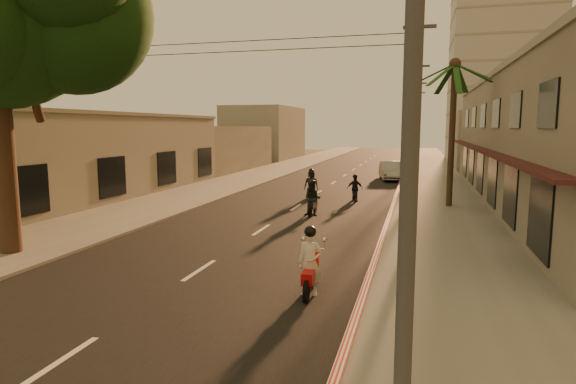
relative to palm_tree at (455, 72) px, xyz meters
name	(u,v)px	position (x,y,z in m)	size (l,w,h in m)	color
ground	(166,292)	(-8.00, -16.00, -7.15)	(160.00, 160.00, 0.00)	#383023
road	(318,193)	(-8.00, 4.00, -7.14)	(10.00, 140.00, 0.02)	black
sidewalk_right	(436,196)	(-0.50, 4.00, -7.09)	(5.00, 140.00, 0.12)	slate
sidewalk_left	(214,188)	(-15.50, 4.00, -7.09)	(5.00, 140.00, 0.12)	slate
curb_stripe	(393,207)	(-2.90, -1.00, -7.05)	(0.20, 60.00, 0.20)	red
shophouse_row	(566,140)	(5.95, 2.00, -3.50)	(8.80, 34.20, 7.30)	gray
left_building	(75,156)	(-21.98, -2.00, -4.55)	(8.20, 24.20, 5.20)	gray
distant_tower	(502,49)	(8.00, 40.00, 6.85)	(12.10, 12.10, 28.00)	#B7B5B2
palm_tree	(455,72)	(0.00, 0.00, 0.00)	(5.00, 5.00, 8.20)	black
utility_poles	(419,91)	(-1.80, 4.00, -0.61)	(1.20, 48.26, 9.00)	#38383A
filler_right	(493,139)	(6.00, 29.00, -4.15)	(8.00, 14.00, 6.00)	gray
filler_left_near	(210,148)	(-22.00, 18.00, -4.95)	(8.00, 14.00, 4.40)	gray
filler_left_far	(265,133)	(-22.00, 36.00, -3.65)	(8.00, 14.00, 7.00)	gray
scooter_red	(310,265)	(-4.29, -15.17, -6.34)	(0.73, 1.88, 1.84)	black
scooter_mid_a	(313,200)	(-6.61, -4.19, -6.34)	(0.85, 1.83, 1.80)	black
scooter_mid_b	(355,189)	(-5.20, 0.94, -6.42)	(1.02, 1.64, 1.62)	black
scooter_far_a	(311,185)	(-7.86, 1.21, -6.31)	(0.91, 1.91, 1.88)	black
parked_car	(391,171)	(-3.77, 13.13, -6.38)	(2.41, 4.88, 1.54)	#929499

